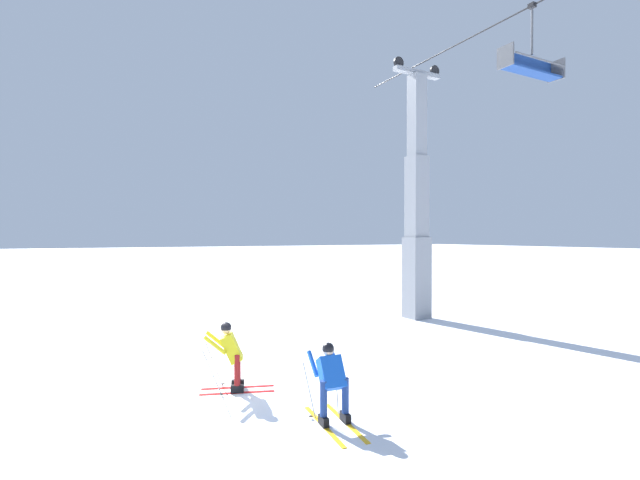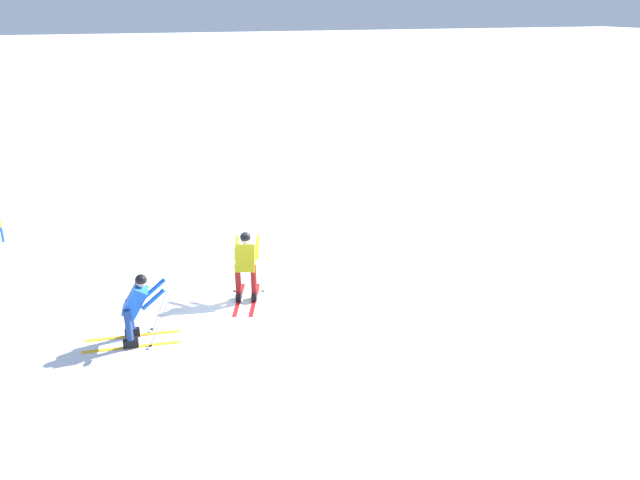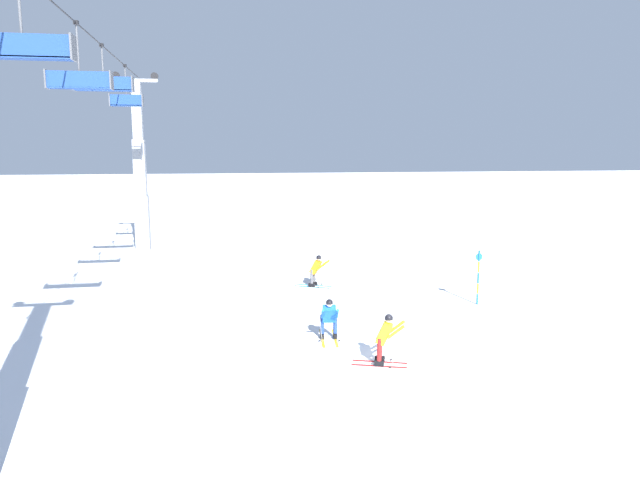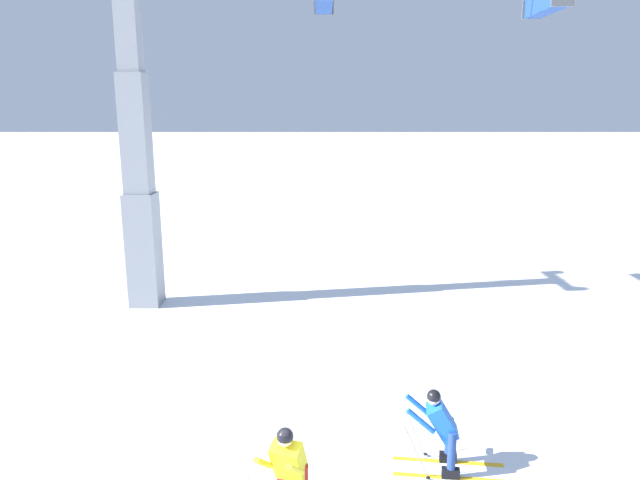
{
  "view_description": "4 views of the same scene",
  "coord_description": "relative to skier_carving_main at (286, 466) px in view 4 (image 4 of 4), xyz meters",
  "views": [
    {
      "loc": [
        9.65,
        -2.12,
        3.37
      ],
      "look_at": [
        0.31,
        2.84,
        3.28
      ],
      "focal_mm": 24.6,
      "sensor_mm": 36.0,
      "label": 1
    },
    {
      "loc": [
        2.74,
        12.54,
        6.1
      ],
      "look_at": [
        -0.56,
        2.99,
        2.12
      ],
      "focal_mm": 33.91,
      "sensor_mm": 36.0,
      "label": 2
    },
    {
      "loc": [
        -14.85,
        5.15,
        6.14
      ],
      "look_at": [
        1.14,
        2.37,
        3.55
      ],
      "focal_mm": 32.26,
      "sensor_mm": 36.0,
      "label": 3
    },
    {
      "loc": [
        0.78,
        -6.46,
        5.73
      ],
      "look_at": [
        0.82,
        3.56,
        3.41
      ],
      "focal_mm": 32.31,
      "sensor_mm": 36.0,
      "label": 4
    }
  ],
  "objects": [
    {
      "name": "skier_carving_main",
      "position": [
        0.0,
        0.0,
        0.0
      ],
      "size": [
        1.03,
        1.64,
        1.62
      ],
      "color": "red",
      "rests_on": "ground_plane"
    },
    {
      "name": "lift_tower_near",
      "position": [
        -4.71,
        9.21,
        3.46
      ],
      "size": [
        0.86,
        2.34,
        10.54
      ],
      "color": "gray",
      "rests_on": "ground_plane"
    },
    {
      "name": "chairlift_seat_second",
      "position": [
        6.4,
        9.21,
        7.63
      ],
      "size": [
        0.61,
        2.17,
        2.28
      ],
      "color": "black"
    },
    {
      "name": "skier_distant_uphill",
      "position": [
        2.37,
        1.16,
        -0.07
      ],
      "size": [
        1.85,
        0.79,
        1.52
      ],
      "color": "yellow",
      "rests_on": "ground_plane"
    }
  ]
}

